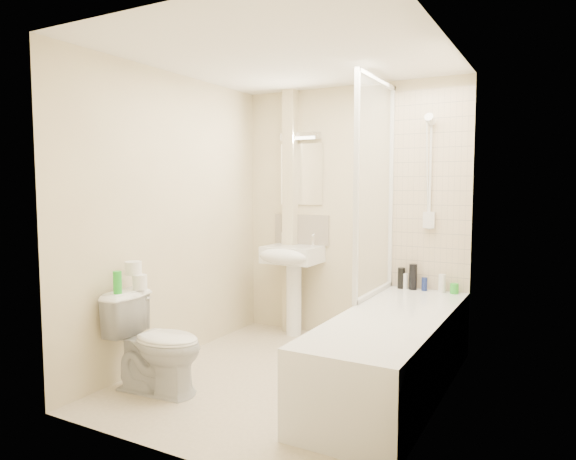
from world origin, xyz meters
The scene contains 25 objects.
floor centered at (0.00, 0.00, 0.00)m, with size 2.50×2.50×0.00m, color beige.
wall_back centered at (0.00, 1.25, 1.20)m, with size 2.20×0.02×2.40m, color beige.
wall_left centered at (-1.10, 0.00, 1.20)m, with size 0.02×2.50×2.40m, color beige.
wall_right centered at (1.10, 0.00, 1.20)m, with size 0.02×2.50×2.40m, color beige.
ceiling centered at (0.00, 0.00, 2.40)m, with size 2.20×2.50×0.02m, color white.
tile_back centered at (0.75, 1.24, 1.42)m, with size 0.70×0.01×1.75m, color beige.
tile_right centered at (1.09, 0.20, 1.42)m, with size 0.01×2.10×1.75m, color beige.
pipe_boxing centered at (-0.62, 1.19, 1.20)m, with size 0.12×0.12×2.40m, color beige.
splashback centered at (-0.52, 1.24, 1.03)m, with size 0.60×0.01×0.30m, color beige.
mirror centered at (-0.52, 1.24, 1.58)m, with size 0.46×0.01×0.60m, color white.
strip_light centered at (-0.52, 1.22, 1.95)m, with size 0.42×0.07×0.07m, color silver.
bathtub centered at (0.75, 0.20, 0.29)m, with size 0.70×2.10×0.55m.
shower_screen centered at (0.40, 0.80, 1.45)m, with size 0.04×0.92×1.80m.
shower_fixture centered at (0.75, 1.19, 1.55)m, with size 0.10×0.16×0.99m.
pedestal_sink centered at (-0.52, 1.01, 0.71)m, with size 0.52×0.48×1.01m.
bottle_black_a centered at (0.53, 1.16, 0.64)m, with size 0.07×0.07×0.19m, color black.
bottle_white_a centered at (0.56, 1.16, 0.62)m, with size 0.05×0.05×0.14m, color white.
bottle_black_b centered at (0.63, 1.16, 0.66)m, with size 0.07×0.07×0.23m, color black.
bottle_blue centered at (0.73, 1.16, 0.61)m, with size 0.05×0.05×0.12m, color navy.
bottle_white_b centered at (0.88, 1.16, 0.63)m, with size 0.06×0.06×0.16m, color white.
bottle_green centered at (0.99, 1.16, 0.59)m, with size 0.07×0.07×0.09m, color green.
toilet centered at (-0.72, -0.63, 0.35)m, with size 0.72×0.45×0.71m, color white.
toilet_roll_lower centered at (-0.94, -0.56, 0.76)m, with size 0.10×0.10×0.11m, color white.
toilet_roll_upper centered at (-0.99, -0.57, 0.86)m, with size 0.12×0.12×0.10m, color white.
green_bottle centered at (-0.96, -0.74, 0.79)m, with size 0.06×0.06×0.16m, color green.
Camera 1 is at (1.81, -3.31, 1.47)m, focal length 32.00 mm.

